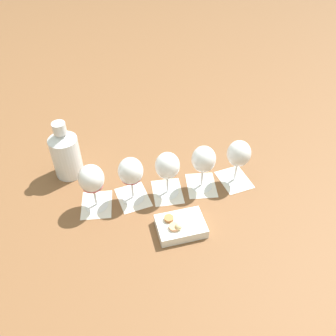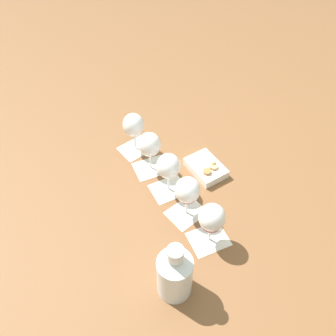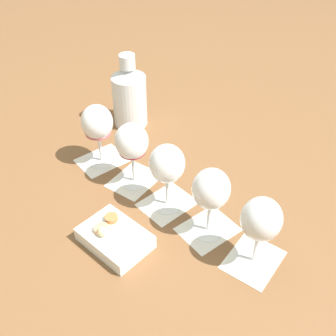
{
  "view_description": "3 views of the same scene",
  "coord_description": "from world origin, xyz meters",
  "px_view_note": "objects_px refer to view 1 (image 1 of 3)",
  "views": [
    {
      "loc": [
        0.39,
        -0.73,
        0.87
      ],
      "look_at": [
        0.0,
        -0.0,
        0.11
      ],
      "focal_mm": 38.0,
      "sensor_mm": 36.0,
      "label": 1
    },
    {
      "loc": [
        -0.77,
        -0.15,
        0.97
      ],
      "look_at": [
        0.0,
        -0.0,
        0.11
      ],
      "focal_mm": 38.0,
      "sensor_mm": 36.0,
      "label": 2
    },
    {
      "loc": [
        0.7,
        -0.06,
        0.69
      ],
      "look_at": [
        0.0,
        -0.0,
        0.11
      ],
      "focal_mm": 45.0,
      "sensor_mm": 36.0,
      "label": 3
    }
  ],
  "objects_px": {
    "wine_glass_2": "(169,168)",
    "ceramic_vase": "(65,153)",
    "wine_glass_0": "(92,180)",
    "wine_glass_3": "(203,161)",
    "wine_glass_1": "(131,173)",
    "wine_glass_4": "(239,156)",
    "snack_dish": "(180,226)"
  },
  "relations": [
    {
      "from": "wine_glass_0",
      "to": "wine_glass_1",
      "type": "bearing_deg",
      "value": 44.09
    },
    {
      "from": "wine_glass_1",
      "to": "snack_dish",
      "type": "bearing_deg",
      "value": -12.44
    },
    {
      "from": "wine_glass_0",
      "to": "snack_dish",
      "type": "distance_m",
      "value": 0.3
    },
    {
      "from": "wine_glass_2",
      "to": "snack_dish",
      "type": "height_order",
      "value": "wine_glass_2"
    },
    {
      "from": "wine_glass_1",
      "to": "wine_glass_2",
      "type": "relative_size",
      "value": 1.0
    },
    {
      "from": "wine_glass_0",
      "to": "wine_glass_4",
      "type": "distance_m",
      "value": 0.48
    },
    {
      "from": "ceramic_vase",
      "to": "snack_dish",
      "type": "height_order",
      "value": "ceramic_vase"
    },
    {
      "from": "wine_glass_0",
      "to": "ceramic_vase",
      "type": "xyz_separation_m",
      "value": [
        -0.17,
        0.08,
        -0.02
      ]
    },
    {
      "from": "wine_glass_2",
      "to": "wine_glass_0",
      "type": "bearing_deg",
      "value": -138.25
    },
    {
      "from": "wine_glass_0",
      "to": "wine_glass_2",
      "type": "xyz_separation_m",
      "value": [
        0.18,
        0.16,
        -0.0
      ]
    },
    {
      "from": "wine_glass_3",
      "to": "snack_dish",
      "type": "distance_m",
      "value": 0.22
    },
    {
      "from": "wine_glass_4",
      "to": "snack_dish",
      "type": "relative_size",
      "value": 0.94
    },
    {
      "from": "wine_glass_1",
      "to": "wine_glass_2",
      "type": "height_order",
      "value": "same"
    },
    {
      "from": "wine_glass_1",
      "to": "snack_dish",
      "type": "height_order",
      "value": "wine_glass_1"
    },
    {
      "from": "wine_glass_1",
      "to": "wine_glass_4",
      "type": "bearing_deg",
      "value": 41.98
    },
    {
      "from": "wine_glass_4",
      "to": "snack_dish",
      "type": "distance_m",
      "value": 0.3
    },
    {
      "from": "wine_glass_1",
      "to": "wine_glass_3",
      "type": "bearing_deg",
      "value": 42.05
    },
    {
      "from": "wine_glass_2",
      "to": "wine_glass_3",
      "type": "relative_size",
      "value": 1.0
    },
    {
      "from": "wine_glass_2",
      "to": "ceramic_vase",
      "type": "bearing_deg",
      "value": -167.13
    },
    {
      "from": "wine_glass_1",
      "to": "wine_glass_3",
      "type": "xyz_separation_m",
      "value": [
        0.17,
        0.16,
        -0.0
      ]
    },
    {
      "from": "wine_glass_0",
      "to": "wine_glass_3",
      "type": "bearing_deg",
      "value": 42.74
    },
    {
      "from": "wine_glass_1",
      "to": "wine_glass_4",
      "type": "height_order",
      "value": "same"
    },
    {
      "from": "wine_glass_1",
      "to": "wine_glass_3",
      "type": "height_order",
      "value": "same"
    },
    {
      "from": "wine_glass_0",
      "to": "wine_glass_1",
      "type": "xyz_separation_m",
      "value": [
        0.09,
        0.08,
        -0.0
      ]
    },
    {
      "from": "wine_glass_2",
      "to": "wine_glass_4",
      "type": "relative_size",
      "value": 1.0
    },
    {
      "from": "wine_glass_0",
      "to": "wine_glass_4",
      "type": "relative_size",
      "value": 1.0
    },
    {
      "from": "wine_glass_0",
      "to": "wine_glass_3",
      "type": "height_order",
      "value": "same"
    },
    {
      "from": "wine_glass_0",
      "to": "ceramic_vase",
      "type": "relative_size",
      "value": 0.77
    },
    {
      "from": "wine_glass_3",
      "to": "snack_dish",
      "type": "height_order",
      "value": "wine_glass_3"
    },
    {
      "from": "wine_glass_2",
      "to": "ceramic_vase",
      "type": "xyz_separation_m",
      "value": [
        -0.35,
        -0.08,
        -0.02
      ]
    },
    {
      "from": "ceramic_vase",
      "to": "snack_dish",
      "type": "distance_m",
      "value": 0.47
    },
    {
      "from": "wine_glass_2",
      "to": "wine_glass_3",
      "type": "bearing_deg",
      "value": 44.77
    }
  ]
}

